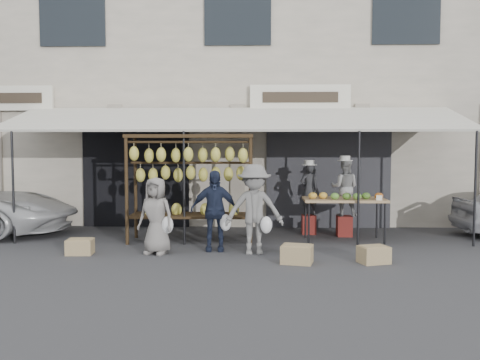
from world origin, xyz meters
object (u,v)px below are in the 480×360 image
object	(u,v)px
crate_near_b	(374,255)
vendor_left	(309,189)
customer_mid	(214,211)
customer_right	(254,209)
customer_left	(156,216)
vendor_right	(345,188)
crate_far	(80,247)
banana_rack	(190,167)
produce_table	(344,200)
crate_near_a	(297,254)

from	to	relation	value
crate_near_b	vendor_left	bearing A→B (deg)	105.92
vendor_left	customer_mid	xyz separation A→B (m)	(-2.00, -1.93, -0.25)
customer_right	crate_near_b	distance (m)	2.28
customer_left	customer_right	distance (m)	1.83
vendor_right	crate_far	size ratio (longest dim) A/B	2.68
vendor_right	crate_near_b	size ratio (longest dim) A/B	2.60
vendor_right	customer_left	bearing A→B (deg)	41.22
customer_left	vendor_left	bearing A→B (deg)	55.02
vendor_left	crate_near_b	distance (m)	3.15
customer_left	customer_mid	bearing A→B (deg)	35.86
crate_near_b	crate_far	bearing A→B (deg)	173.99
customer_left	crate_near_b	xyz separation A→B (m)	(3.88, -0.65, -0.57)
vendor_right	vendor_left	bearing A→B (deg)	-5.46
banana_rack	produce_table	size ratio (longest dim) A/B	1.53
banana_rack	customer_mid	distance (m)	1.32
crate_near_b	crate_far	world-z (taller)	crate_near_b
banana_rack	produce_table	xyz separation A→B (m)	(3.21, 0.17, -0.69)
vendor_left	customer_left	world-z (taller)	vendor_left
vendor_left	vendor_right	bearing A→B (deg)	143.53
customer_mid	crate_near_b	distance (m)	3.06
produce_table	customer_right	distance (m)	2.30
customer_right	vendor_right	bearing A→B (deg)	40.78
customer_left	crate_near_a	size ratio (longest dim) A/B	2.76
produce_table	vendor_right	size ratio (longest dim) A/B	1.36
vendor_left	crate_far	distance (m)	5.11
customer_left	crate_near_a	distance (m)	2.71
vendor_right	customer_mid	size ratio (longest dim) A/B	0.81
banana_rack	vendor_left	bearing A→B (deg)	22.23
vendor_left	vendor_right	size ratio (longest dim) A/B	0.93
banana_rack	crate_far	xyz separation A→B (m)	(-1.90, -1.31, -1.42)
vendor_right	customer_mid	world-z (taller)	vendor_right
banana_rack	vendor_right	size ratio (longest dim) A/B	2.07
banana_rack	crate_near_a	size ratio (longest dim) A/B	5.02
customer_left	crate_near_b	size ratio (longest dim) A/B	2.96
vendor_right	crate_near_b	xyz separation A→B (m)	(0.08, -2.65, -0.94)
customer_left	banana_rack	bearing A→B (deg)	86.44
vendor_left	customer_left	bearing A→B (deg)	18.99
produce_table	crate_far	distance (m)	5.36
customer_right	crate_far	xyz separation A→B (m)	(-3.23, -0.15, -0.69)
customer_right	crate_near_a	world-z (taller)	customer_right
banana_rack	customer_right	bearing A→B (deg)	-40.99
produce_table	crate_near_a	bearing A→B (deg)	-118.64
customer_right	customer_mid	bearing A→B (deg)	156.85
banana_rack	customer_right	size ratio (longest dim) A/B	1.56
banana_rack	vendor_right	world-z (taller)	banana_rack
vendor_right	crate_near_a	distance (m)	3.12
customer_left	produce_table	bearing A→B (deg)	38.96
banana_rack	crate_near_a	bearing A→B (deg)	-42.83
customer_left	crate_near_a	bearing A→B (deg)	3.14
banana_rack	customer_mid	size ratio (longest dim) A/B	1.69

